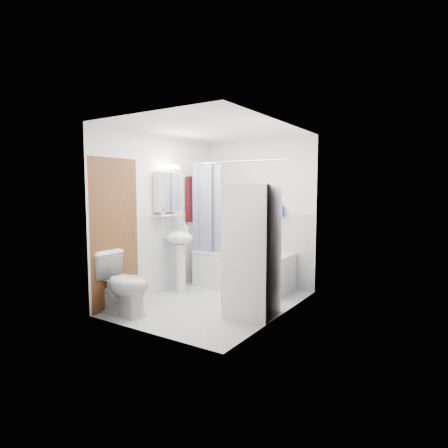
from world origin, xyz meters
The scene contains 20 objects.
floor centered at (0.00, 0.00, 0.00)m, with size 2.60×2.60×0.00m, color silver.
room_walls centered at (0.00, 0.00, 1.49)m, with size 2.60×2.60×2.60m.
wainscot centered at (0.00, 0.29, 0.60)m, with size 1.98×2.58×2.58m.
door centered at (-0.95, -0.55, 1.00)m, with size 0.05×2.00×2.00m.
bathtub centered at (-0.05, 0.92, 0.33)m, with size 1.55×0.73×0.59m.
tub_spout centered at (0.15, 1.25, 0.91)m, with size 0.04×0.04×0.12m, color silver.
curtain_rod centered at (-0.05, 0.61, 2.00)m, with size 0.02×0.02×1.73m, color silver.
shower_curtain centered at (-0.54, 0.61, 1.25)m, with size 0.55×0.02×1.45m.
sink centered at (-0.75, 0.18, 0.70)m, with size 0.44×0.37×1.04m.
medicine_cabinet centered at (-0.90, 0.10, 1.57)m, with size 0.13×0.50×0.71m.
shelf centered at (-0.89, 0.10, 1.20)m, with size 0.18×0.54×0.03m, color silver.
shower_caddy centered at (0.20, 1.24, 1.15)m, with size 0.22×0.06×0.02m, color silver.
towel centered at (-0.94, 0.75, 1.44)m, with size 0.07×0.32×0.77m.
washer_dryer centered at (0.68, -0.14, 0.83)m, with size 0.66×0.65×1.65m.
toilet centered at (-0.72, -1.00, 0.39)m, with size 0.45×0.80×0.79m, color white.
soap_pump centered at (-0.71, 0.25, 0.95)m, with size 0.08×0.17×0.08m, color gray.
shelf_bottle centered at (-0.89, -0.05, 1.25)m, with size 0.07×0.18×0.07m, color gray.
shelf_cup centered at (-0.89, 0.22, 1.26)m, with size 0.10×0.09×0.10m, color gray.
shampoo_a centered at (0.35, 1.24, 1.23)m, with size 0.13×0.17×0.13m, color gray.
shampoo_b centered at (0.47, 1.24, 1.20)m, with size 0.08×0.21×0.08m, color navy.
Camera 1 is at (2.90, -4.22, 1.59)m, focal length 30.00 mm.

